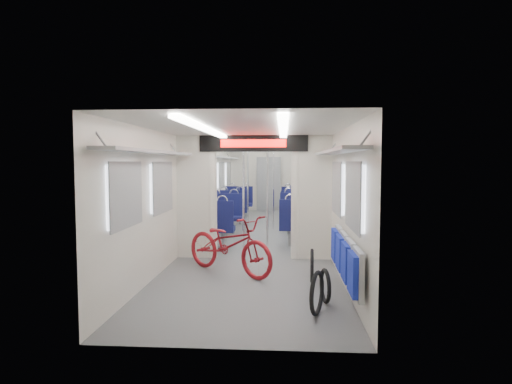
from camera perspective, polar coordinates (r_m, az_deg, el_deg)
carriage at (r=9.74m, az=0.42°, el=2.20°), size 12.00×12.02×2.31m
bicycle at (r=7.00m, az=-3.60°, el=-6.93°), size 1.84×1.61×0.96m
flip_bench at (r=5.69m, az=11.78°, el=-8.52°), size 0.12×2.13×0.54m
bike_hoop_a at (r=5.22m, az=8.12°, el=-13.46°), size 0.22×0.52×0.53m
bike_hoop_b at (r=5.67m, az=9.20°, el=-12.50°), size 0.12×0.45×0.45m
bike_hoop_c at (r=6.56m, az=7.47°, el=-9.93°), size 0.08×0.51×0.51m
seat_bay_near_left at (r=9.91m, az=-4.99°, el=-3.26°), size 0.93×2.17×1.13m
seat_bay_near_right at (r=10.16m, az=5.82°, el=-3.08°), size 0.94×2.20×1.14m
seat_bay_far_left at (r=13.38m, az=-2.72°, el=-1.41°), size 0.92×2.12×1.11m
seat_bay_far_right at (r=13.42m, az=5.31°, el=-1.43°), size 0.91×2.07×1.10m
stanchion_near_left at (r=8.79m, az=-1.68°, el=-0.28°), size 0.04×0.04×2.30m
stanchion_near_right at (r=8.56m, az=1.54°, el=-0.40°), size 0.04×0.04×2.30m
stanchion_far_left at (r=11.65m, az=-1.11°, el=0.76°), size 0.04×0.04×2.30m
stanchion_far_right at (r=11.51m, az=2.34°, el=0.72°), size 0.04×0.04×2.30m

